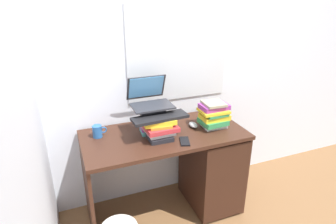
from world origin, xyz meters
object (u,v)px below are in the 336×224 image
desk (200,164)px  keyboard (160,118)px  laptop (150,98)px  computer_mouse (193,125)px  cell_phone (185,141)px  book_stack_keyboard_riser (160,128)px  book_stack_tall (153,120)px  book_stack_side (214,115)px  mug (98,131)px

desk → keyboard: bearing=-173.8°
laptop → computer_mouse: laptop is taller
desk → cell_phone: bearing=-144.2°
desk → book_stack_keyboard_riser: book_stack_keyboard_riser is taller
book_stack_tall → book_stack_side: same height
mug → cell_phone: bearing=-28.4°
desk → book_stack_tall: 0.61m
desk → laptop: bearing=159.7°
mug → laptop: bearing=-0.6°
computer_mouse → cell_phone: (-0.17, -0.21, -0.01)m
book_stack_keyboard_riser → computer_mouse: 0.34m
book_stack_keyboard_riser → book_stack_side: 0.48m
cell_phone → book_stack_keyboard_riser: bearing=158.5°
keyboard → mug: keyboard is taller
book_stack_side → cell_phone: (-0.33, -0.15, -0.10)m
desk → computer_mouse: (-0.06, 0.04, 0.37)m
book_stack_keyboard_riser → laptop: laptop is taller
book_stack_tall → book_stack_side: (0.49, -0.10, 0.00)m
book_stack_keyboard_riser → computer_mouse: book_stack_keyboard_riser is taller
mug → keyboard: bearing=-23.6°
keyboard → cell_phone: size_ratio=3.09×
desk → book_stack_side: book_stack_side is taller
book_stack_side → keyboard: book_stack_side is taller
book_stack_keyboard_riser → cell_phone: size_ratio=1.89×
book_stack_tall → book_stack_side: size_ratio=0.97×
laptop → computer_mouse: 0.43m
book_stack_keyboard_riser → cell_phone: bearing=-39.9°
book_stack_tall → mug: bearing=170.7°
book_stack_keyboard_riser → computer_mouse: (0.32, 0.08, -0.06)m
desk → keyboard: size_ratio=3.03×
laptop → book_stack_tall: bearing=-87.6°
book_stack_keyboard_riser → laptop: size_ratio=0.83×
book_stack_keyboard_riser → keyboard: bearing=29.8°
keyboard → mug: 0.49m
book_stack_keyboard_riser → keyboard: 0.09m
laptop → cell_phone: 0.44m
book_stack_keyboard_riser → laptop: bearing=94.6°
book_stack_keyboard_riser → book_stack_side: bearing=3.2°
book_stack_tall → mug: book_stack_tall is taller
laptop → computer_mouse: size_ratio=2.98×
book_stack_tall → cell_phone: bearing=-56.9°
desk → mug: (-0.81, 0.15, 0.40)m
desk → computer_mouse: size_ratio=12.25×
book_stack_keyboard_riser → book_stack_side: (0.47, 0.03, 0.03)m
keyboard → computer_mouse: keyboard is taller
book_stack_side → computer_mouse: 0.19m
keyboard → mug: bearing=153.0°
laptop → mug: size_ratio=2.84×
desk → laptop: laptop is taller
book_stack_side → laptop: 0.54m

